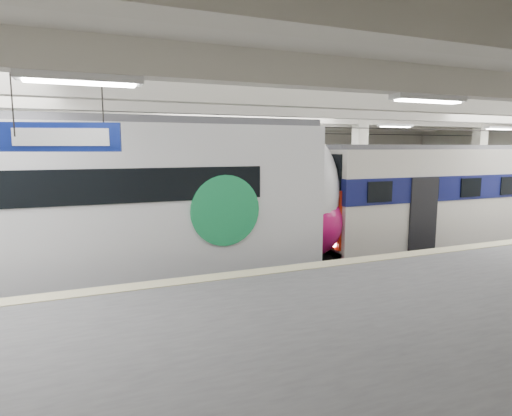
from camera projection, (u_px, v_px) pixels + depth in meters
name	position (u px, v px, depth m)	size (l,w,h in m)	color
station_hall	(313.00, 176.00, 12.09)	(36.00, 24.00, 5.75)	black
modern_emu	(122.00, 208.00, 11.90)	(15.25, 3.15, 4.85)	white
older_rer	(458.00, 196.00, 16.65)	(12.39, 2.74, 4.13)	silver
far_train	(88.00, 190.00, 16.64)	(14.87, 3.51, 4.68)	white
wayfinding_sign	(61.00, 137.00, 6.80)	(1.80, 0.61, 1.23)	navy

